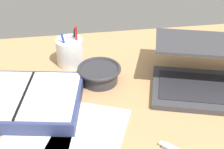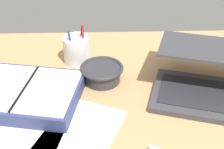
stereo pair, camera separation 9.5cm
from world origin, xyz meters
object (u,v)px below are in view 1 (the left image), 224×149
at_px(laptop, 207,73).
at_px(planner, 26,100).
at_px(pen_cup, 70,52).
at_px(bowl, 99,73).

relative_size(laptop, planner, 1.14).
bearing_deg(planner, pen_cup, 68.02).
bearing_deg(bowl, laptop, -13.74).
height_order(bowl, planner, bowl).
xyz_separation_m(laptop, bowl, (-0.34, 0.08, -0.02)).
bearing_deg(planner, bowl, 33.32).
relative_size(bowl, planner, 0.40).
distance_m(pen_cup, planner, 0.27).
height_order(bowl, pen_cup, pen_cup).
relative_size(pen_cup, planner, 0.42).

